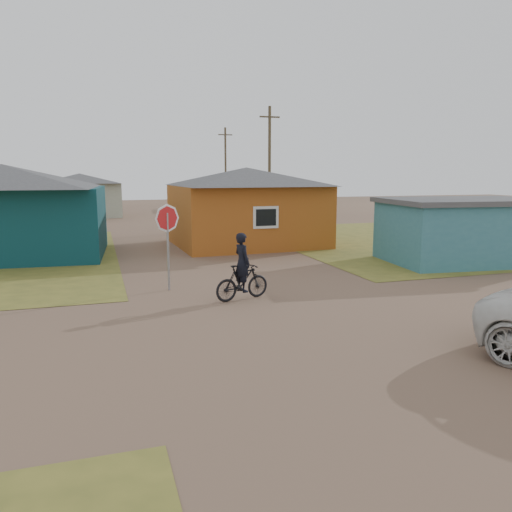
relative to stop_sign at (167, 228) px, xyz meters
The scene contains 12 objects.
ground 6.07m from the stop_sign, 62.09° to the right, with size 120.00×120.00×0.00m, color brown.
grass_ne 18.58m from the stop_sign, 25.38° to the left, with size 20.00×18.00×0.00m, color olive.
house_teal 10.23m from the stop_sign, 124.60° to the left, with size 8.93×7.08×4.00m.
house_yellow 10.32m from the stop_sign, 59.80° to the left, with size 7.72×6.76×3.90m.
shed_turquoise 12.29m from the stop_sign, ahead, with size 6.71×4.93×2.60m.
house_pale_west 29.11m from the stop_sign, 96.53° to the left, with size 7.04×6.15×3.60m.
house_beige_east 37.15m from the stop_sign, 70.03° to the left, with size 6.95×6.05×3.60m.
house_pale_north 42.45m from the stop_sign, 105.45° to the left, with size 6.28×5.81×3.40m.
utility_pole_near 19.38m from the stop_sign, 61.49° to the left, with size 1.40×0.20×8.00m.
utility_pole_far 34.53m from the stop_sign, 72.80° to the left, with size 1.40×0.20×8.00m.
stop_sign is the anchor object (origin of this frame).
cyclist 2.89m from the stop_sign, 44.76° to the right, with size 1.79×0.93×1.95m.
Camera 1 is at (-4.71, -10.24, 3.61)m, focal length 35.00 mm.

